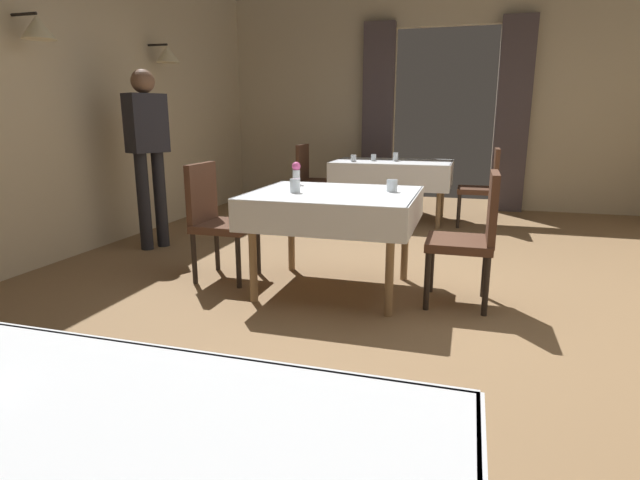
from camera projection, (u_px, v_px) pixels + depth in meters
name	position (u px, v px, depth m)	size (l,w,h in m)	color
ground	(401.00, 302.00, 3.61)	(10.08, 10.08, 0.00)	olive
wall_left	(16.00, 89.00, 4.13)	(0.49, 8.40, 3.00)	beige
wall_back	(444.00, 100.00, 7.15)	(6.40, 0.27, 3.00)	beige
dining_table_mid	(334.00, 204.00, 3.70)	(1.20, 1.04, 0.75)	olive
dining_table_far	(392.00, 169.00, 6.35)	(1.45, 0.95, 0.75)	olive
chair_mid_left	(216.00, 216.00, 4.04)	(0.44, 0.44, 0.93)	black
chair_mid_right	(472.00, 233.00, 3.44)	(0.44, 0.44, 0.93)	black
chair_far_right	(484.00, 184.00, 5.99)	(0.45, 0.44, 0.93)	black
chair_far_left	(311.00, 176.00, 6.79)	(0.44, 0.44, 0.93)	black
flower_vase_mid	(296.00, 172.00, 4.09)	(0.07, 0.07, 0.18)	silver
glass_mid_b	(295.00, 186.00, 3.65)	(0.08, 0.08, 0.10)	silver
glass_mid_c	(392.00, 186.00, 3.69)	(0.08, 0.08, 0.09)	silver
glass_far_a	(353.00, 158.00, 6.21)	(0.07, 0.07, 0.08)	silver
glass_far_b	(395.00, 157.00, 6.28)	(0.07, 0.07, 0.11)	silver
glass_far_c	(374.00, 158.00, 6.32)	(0.06, 0.06, 0.08)	silver
person_waiter_by_doorway	(148.00, 145.00, 4.87)	(0.35, 0.42, 1.72)	black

